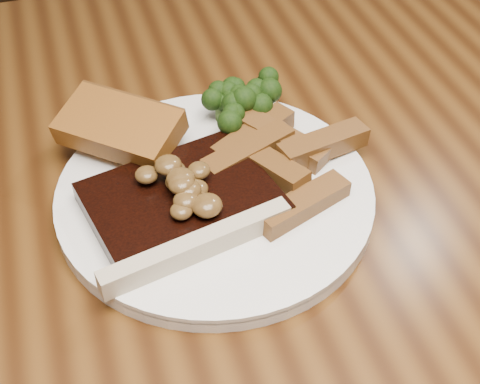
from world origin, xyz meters
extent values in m
cube|color=#4D2D0F|center=(0.00, 0.00, 0.73)|extent=(1.60, 0.90, 0.04)
cube|color=black|center=(-0.05, 0.78, 0.39)|extent=(0.42, 0.42, 0.04)
cylinder|color=black|center=(0.12, 0.92, 0.18)|extent=(0.04, 0.04, 0.37)
cylinder|color=black|center=(-0.19, 0.95, 0.18)|extent=(0.04, 0.04, 0.37)
cylinder|color=black|center=(0.08, 0.61, 0.18)|extent=(0.04, 0.04, 0.37)
cylinder|color=black|center=(-0.22, 0.65, 0.18)|extent=(0.04, 0.04, 0.37)
cube|color=black|center=(-0.07, 0.61, 0.61)|extent=(0.38, 0.08, 0.40)
cylinder|color=white|center=(-0.02, 0.03, 0.76)|extent=(0.29, 0.29, 0.01)
cube|color=black|center=(-0.06, 0.01, 0.77)|extent=(0.17, 0.14, 0.02)
cube|color=#BAAC90|center=(-0.06, -0.04, 0.77)|extent=(0.16, 0.05, 0.02)
cube|color=brown|center=(-0.09, 0.10, 0.77)|extent=(0.12, 0.12, 0.02)
camera|label=1|loc=(-0.12, -0.38, 1.17)|focal=50.00mm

